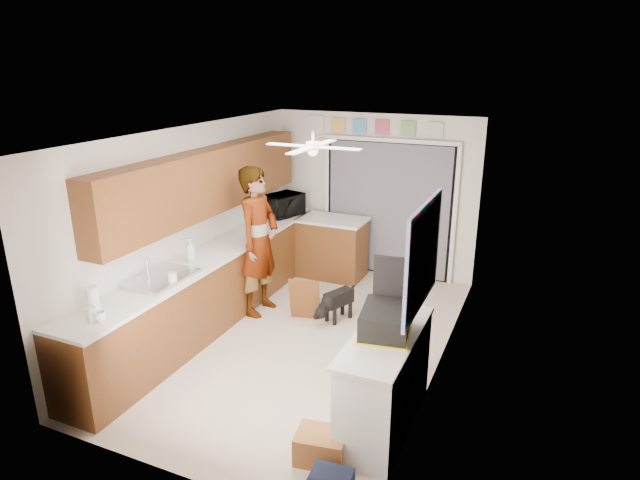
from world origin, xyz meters
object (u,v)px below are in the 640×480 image
(cup, at_px, (100,316))
(dog, at_px, (339,304))
(soap_bottle, at_px, (191,250))
(paper_towel_roll, at_px, (93,299))
(suitcase, at_px, (386,320))
(man, at_px, (259,242))
(cardboard_box, at_px, (321,446))
(microwave, at_px, (283,205))

(cup, relative_size, dog, 0.20)
(soap_bottle, relative_size, paper_towel_roll, 1.11)
(cup, height_order, suitcase, suitcase)
(man, relative_size, dog, 3.44)
(soap_bottle, height_order, paper_towel_roll, soap_bottle)
(paper_towel_roll, bearing_deg, dog, 58.52)
(soap_bottle, height_order, dog, soap_bottle)
(paper_towel_roll, distance_m, cardboard_box, 2.55)
(paper_towel_roll, distance_m, man, 2.39)
(suitcase, height_order, man, man)
(suitcase, height_order, cardboard_box, suitcase)
(cup, distance_m, paper_towel_roll, 0.25)
(microwave, distance_m, man, 1.46)
(microwave, relative_size, soap_bottle, 2.12)
(cup, distance_m, dog, 3.06)
(soap_bottle, xyz_separation_m, dog, (1.52, 1.01, -0.86))
(man, bearing_deg, microwave, 16.38)
(cardboard_box, height_order, dog, dog)
(cup, relative_size, suitcase, 0.21)
(man, bearing_deg, cardboard_box, -138.88)
(cup, distance_m, cardboard_box, 2.34)
(cup, xyz_separation_m, suitcase, (2.49, 0.85, 0.07))
(suitcase, xyz_separation_m, man, (-2.22, 1.62, -0.06))
(paper_towel_roll, xyz_separation_m, suitcase, (2.69, 0.73, -0.01))
(cardboard_box, xyz_separation_m, man, (-1.90, 2.31, 0.86))
(microwave, bearing_deg, suitcase, -123.73)
(paper_towel_roll, bearing_deg, microwave, 88.45)
(paper_towel_roll, height_order, man, man)
(soap_bottle, distance_m, dog, 2.02)
(soap_bottle, bearing_deg, suitcase, -16.30)
(microwave, xyz_separation_m, soap_bottle, (-0.08, -2.25, -0.02))
(paper_towel_roll, xyz_separation_m, dog, (1.54, 2.52, -0.84))
(microwave, distance_m, suitcase, 3.99)
(paper_towel_roll, bearing_deg, suitcase, 15.09)
(microwave, distance_m, cardboard_box, 4.47)
(paper_towel_roll, relative_size, suitcase, 0.47)
(cup, bearing_deg, man, 83.69)
(suitcase, relative_size, cardboard_box, 1.31)
(soap_bottle, xyz_separation_m, man, (0.45, 0.83, -0.09))
(cardboard_box, bearing_deg, man, 129.41)
(soap_bottle, bearing_deg, dog, 33.51)
(suitcase, xyz_separation_m, cardboard_box, (-0.32, -0.70, -0.93))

